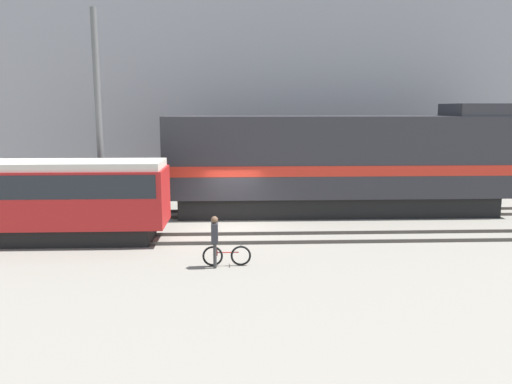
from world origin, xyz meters
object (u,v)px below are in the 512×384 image
(bicycle, at_px, (227,256))
(streetcar, at_px, (42,196))
(person, at_px, (215,236))
(utility_pole_left, at_px, (99,121))
(freight_locomotive, at_px, (340,163))

(bicycle, bearing_deg, streetcar, 155.12)
(streetcar, bearing_deg, person, -27.12)
(bicycle, distance_m, utility_pole_left, 9.18)
(utility_pole_left, bearing_deg, bicycle, -45.99)
(freight_locomotive, height_order, utility_pole_left, utility_pole_left)
(streetcar, relative_size, person, 5.53)
(person, bearing_deg, streetcar, 152.88)
(freight_locomotive, bearing_deg, bicycle, -123.95)
(person, height_order, utility_pole_left, utility_pole_left)
(freight_locomotive, height_order, streetcar, freight_locomotive)
(freight_locomotive, height_order, person, freight_locomotive)
(person, bearing_deg, freight_locomotive, 54.70)
(streetcar, relative_size, bicycle, 5.89)
(freight_locomotive, xyz_separation_m, bicycle, (-5.52, -8.21, -2.23))
(bicycle, bearing_deg, utility_pole_left, 134.01)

